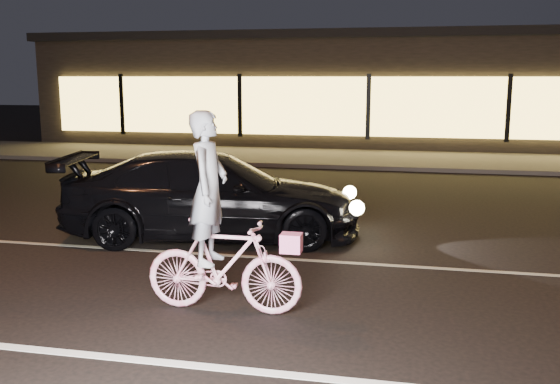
# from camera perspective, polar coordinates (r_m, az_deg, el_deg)

# --- Properties ---
(ground) EXTENTS (90.00, 90.00, 0.00)m
(ground) POSITION_cam_1_polar(r_m,az_deg,el_deg) (7.21, -0.83, -10.74)
(ground) COLOR black
(ground) RESTS_ON ground
(lane_stripe_near) EXTENTS (60.00, 0.12, 0.01)m
(lane_stripe_near) POSITION_cam_1_polar(r_m,az_deg,el_deg) (5.88, -4.22, -15.88)
(lane_stripe_near) COLOR silver
(lane_stripe_near) RESTS_ON ground
(lane_stripe_far) EXTENTS (60.00, 0.10, 0.01)m
(lane_stripe_far) POSITION_cam_1_polar(r_m,az_deg,el_deg) (9.06, 2.00, -6.22)
(lane_stripe_far) COLOR gray
(lane_stripe_far) RESTS_ON ground
(sidewalk) EXTENTS (30.00, 4.00, 0.12)m
(sidewalk) POSITION_cam_1_polar(r_m,az_deg,el_deg) (19.77, 7.59, 3.02)
(sidewalk) COLOR #383533
(sidewalk) RESTS_ON ground
(storefront) EXTENTS (25.40, 8.42, 4.20)m
(storefront) POSITION_cam_1_polar(r_m,az_deg,el_deg) (25.56, 8.78, 9.37)
(storefront) COLOR black
(storefront) RESTS_ON ground
(cyclist) EXTENTS (1.79, 0.62, 2.26)m
(cyclist) POSITION_cam_1_polar(r_m,az_deg,el_deg) (6.97, -5.56, -4.60)
(cyclist) COLOR #DF4077
(cyclist) RESTS_ON ground
(sedan) EXTENTS (5.09, 2.81, 1.40)m
(sedan) POSITION_cam_1_polar(r_m,az_deg,el_deg) (10.24, -6.22, -0.32)
(sedan) COLOR black
(sedan) RESTS_ON ground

